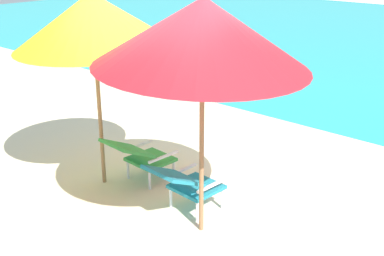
{
  "coord_description": "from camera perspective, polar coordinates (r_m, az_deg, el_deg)",
  "views": [
    {
      "loc": [
        3.85,
        -4.16,
        2.97
      ],
      "look_at": [
        0.0,
        0.23,
        0.75
      ],
      "focal_mm": 46.07,
      "sensor_mm": 36.0,
      "label": 1
    }
  ],
  "objects": [
    {
      "name": "beach_umbrella_right",
      "position": [
        4.74,
        1.23,
        10.99
      ],
      "size": [
        2.64,
        2.62,
        2.54
      ],
      "color": "olive",
      "rests_on": "ground_plane"
    },
    {
      "name": "lounge_chair_left",
      "position": [
        6.36,
        -6.04,
        -3.07
      ],
      "size": [
        0.59,
        0.91,
        0.68
      ],
      "color": "#338E3D",
      "rests_on": "ground_plane"
    },
    {
      "name": "beach_umbrella_left",
      "position": [
        5.98,
        -11.37,
        12.16
      ],
      "size": [
        2.64,
        2.64,
        2.46
      ],
      "color": "olive",
      "rests_on": "ground_plane"
    },
    {
      "name": "lounge_chair_right",
      "position": [
        5.63,
        -0.72,
        -6.27
      ],
      "size": [
        0.59,
        0.91,
        0.68
      ],
      "color": "teal",
      "rests_on": "ground_plane"
    },
    {
      "name": "ground_plane",
      "position": [
        9.5,
        15.2,
        1.86
      ],
      "size": [
        40.0,
        40.0,
        0.0
      ],
      "primitive_type": "plane",
      "color": "beige"
    }
  ]
}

